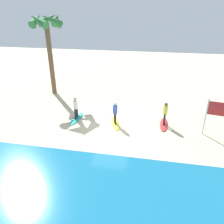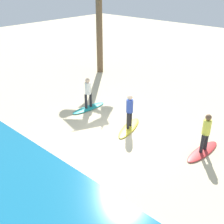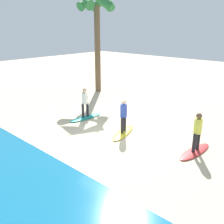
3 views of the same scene
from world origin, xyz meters
TOP-DOWN VIEW (x-y plane):
  - ground_plane at (0.00, 0.00)m, footprint 60.00×60.00m
  - surfboard_red at (-3.63, -1.25)m, footprint 0.69×2.13m
  - surfer_red at (-3.63, -1.25)m, footprint 0.32×0.46m
  - surfboard_yellow at (-0.18, -0.73)m, footprint 1.15×2.17m
  - surfer_yellow at (-0.18, -0.73)m, footprint 0.32×0.45m
  - surfboard_teal at (2.79, -0.95)m, footprint 0.72×2.14m
  - surfer_teal at (2.79, -0.95)m, footprint 0.32×0.46m
  - palm_tree at (6.77, -5.91)m, footprint 2.88×3.03m

SIDE VIEW (x-z plane):
  - ground_plane at x=0.00m, z-range 0.00..0.00m
  - surfboard_red at x=-3.63m, z-range 0.00..0.09m
  - surfboard_yellow at x=-0.18m, z-range 0.00..0.09m
  - surfboard_teal at x=2.79m, z-range 0.00..0.09m
  - surfer_red at x=-3.63m, z-range 0.22..1.86m
  - surfer_yellow at x=-0.18m, z-range 0.22..1.86m
  - surfer_teal at x=2.79m, z-range 0.22..1.86m
  - palm_tree at x=6.77m, z-range 2.22..9.56m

